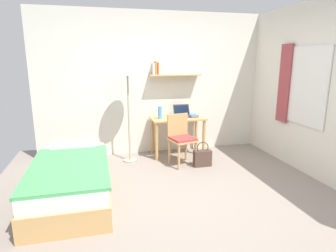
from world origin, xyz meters
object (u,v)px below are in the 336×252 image
Objects in this scene: desk_chair at (181,137)px; book_stack at (193,116)px; laptop at (182,114)px; desk at (178,125)px; water_bottle at (160,113)px; standing_lamp at (127,73)px; bed at (71,179)px; handbag at (202,158)px.

book_stack is (0.37, 0.49, 0.25)m from desk_chair.
desk is at bearing -152.32° from laptop.
water_bottle is at bearing -168.61° from laptop.
standing_lamp is 7.43× the size of book_stack.
desk_chair reaches higher than bed.
bed is 1.09× the size of standing_lamp.
handbag is at bearing -94.59° from book_stack.
desk is at bearing 179.90° from book_stack.
laptop reaches higher than bed.
bed is at bearing -148.27° from book_stack.
water_bottle reaches higher than book_stack.
laptop reaches higher than handbag.
book_stack is (0.20, -0.05, -0.04)m from laptop.
laptop is (0.10, 0.05, 0.20)m from desk.
standing_lamp is 5.52× the size of laptop.
desk_chair is 0.49× the size of standing_lamp.
standing_lamp is at bearing 156.98° from desk_chair.
desk is 1.32m from standing_lamp.
bed is 2.51m from book_stack.
desk_chair is at bearing 149.16° from handbag.
standing_lamp is 1.45m from book_stack.
desk_chair reaches higher than desk.
water_bottle reaches higher than handbag.
laptop reaches higher than desk.
desk_chair is 0.66m from book_stack.
desk_chair reaches higher than handbag.
water_bottle is at bearing 132.14° from handbag.
handbag is at bearing -78.95° from laptop.
desk_chair is 0.64m from laptop.
desk_chair is at bearing -127.42° from book_stack.
handbag is (1.15, -0.54, -1.38)m from standing_lamp.
desk_chair is at bearing -99.01° from desk.
standing_lamp is at bearing -169.37° from laptop.
book_stack is at bearing 31.73° from bed.
bed is 2.01m from water_bottle.
bed is 2.20× the size of desk_chair.
desk_chair is at bearing -23.02° from standing_lamp.
bed is 8.24× the size of water_bottle.
desk_chair is 3.67× the size of book_stack.
desk is at bearing 109.58° from handbag.
book_stack is at bearing -14.87° from laptop.
desk_chair is at bearing -59.87° from water_bottle.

